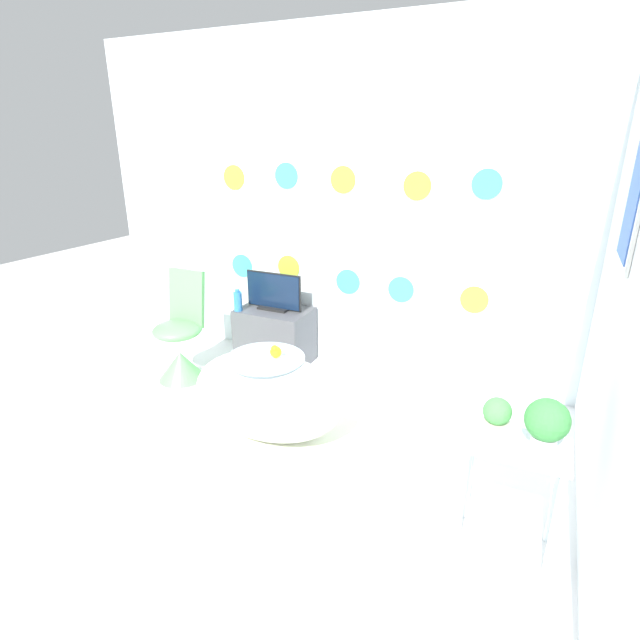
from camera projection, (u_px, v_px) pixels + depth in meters
ground_plane at (177, 529)px, 2.46m from camera, size 12.00×12.00×0.00m
wall_back_dotted at (348, 208)px, 3.84m from camera, size 4.57×0.05×2.60m
wall_right at (634, 261)px, 2.19m from camera, size 0.06×3.14×2.60m
rug at (260, 438)px, 3.19m from camera, size 1.36×0.92×0.01m
bathtub at (267, 395)px, 3.16m from camera, size 1.01×0.60×0.55m
rubber_duck at (276, 351)px, 3.02m from camera, size 0.07×0.08×0.09m
chair at (180, 347)px, 3.91m from camera, size 0.38×0.38×0.86m
tv_cabinet at (275, 336)px, 4.21m from camera, size 0.60×0.40×0.47m
tv at (274, 293)px, 4.08m from camera, size 0.50×0.12×0.31m
vase at (238, 301)px, 4.07m from camera, size 0.07×0.07×0.18m
side_table at (513, 468)px, 2.22m from camera, size 0.44×0.28×0.56m
potted_plant_left at (496, 418)px, 2.19m from camera, size 0.13×0.13×0.19m
potted_plant_right at (547, 423)px, 2.08m from camera, size 0.18×0.18×0.24m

